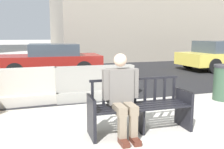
# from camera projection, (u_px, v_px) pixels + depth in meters

# --- Properties ---
(ground_plane) EXTENTS (200.00, 200.00, 0.00)m
(ground_plane) POSITION_uv_depth(u_px,v_px,m) (187.00, 146.00, 3.64)
(ground_plane) COLOR #B7B2A8
(street_asphalt) EXTENTS (120.00, 12.00, 0.01)m
(street_asphalt) POSITION_uv_depth(u_px,v_px,m) (78.00, 70.00, 11.82)
(street_asphalt) COLOR black
(street_asphalt) RESTS_ON ground
(street_bench) EXTENTS (1.70, 0.58, 0.88)m
(street_bench) POSITION_uv_depth(u_px,v_px,m) (140.00, 109.00, 4.13)
(street_bench) COLOR black
(street_bench) RESTS_ON ground
(seated_person) EXTENTS (0.58, 0.73, 1.31)m
(seated_person) POSITION_uv_depth(u_px,v_px,m) (122.00, 93.00, 3.94)
(seated_person) COLOR #66605B
(seated_person) RESTS_ON ground
(jersey_barrier_centre) EXTENTS (2.01, 0.72, 0.84)m
(jersey_barrier_centre) POSITION_uv_depth(u_px,v_px,m) (95.00, 85.00, 6.34)
(jersey_barrier_centre) COLOR gray
(jersey_barrier_centre) RESTS_ON ground
(jersey_barrier_left) EXTENTS (2.03, 0.77, 0.84)m
(jersey_barrier_left) POSITION_uv_depth(u_px,v_px,m) (13.00, 90.00, 5.80)
(jersey_barrier_left) COLOR #ADA89E
(jersey_barrier_left) RESTS_ON ground
(car_taxi_near) EXTENTS (4.28, 2.06, 1.36)m
(car_taxi_near) POSITION_uv_depth(u_px,v_px,m) (223.00, 55.00, 11.77)
(car_taxi_near) COLOR #DBC64C
(car_taxi_near) RESTS_ON ground
(car_sedan_mid) EXTENTS (4.10, 2.19, 1.27)m
(car_sedan_mid) POSITION_uv_depth(u_px,v_px,m) (51.00, 59.00, 10.05)
(car_sedan_mid) COLOR maroon
(car_sedan_mid) RESTS_ON ground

